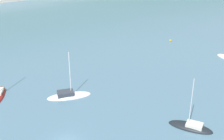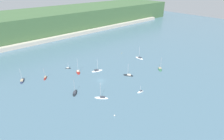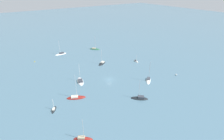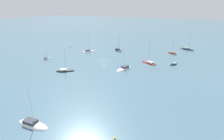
% 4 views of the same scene
% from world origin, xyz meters
% --- Properties ---
extents(ground_plane, '(600.00, 600.00, 0.00)m').
position_xyz_m(ground_plane, '(0.00, 0.00, 0.00)').
color(ground_plane, slate).
extents(hillside_ridge, '(475.83, 81.58, 26.76)m').
position_xyz_m(hillside_ridge, '(0.00, 151.86, 13.38)').
color(hillside_ridge, '#42663D').
rests_on(hillside_ridge, ground_plane).
extents(shore_town_strip, '(404.45, 6.00, 4.10)m').
position_xyz_m(shore_town_strip, '(0.00, 107.56, 2.05)').
color(shore_town_strip, beige).
rests_on(shore_town_strip, ground_plane).
extents(sailboat_0, '(6.78, 7.23, 10.11)m').
position_xyz_m(sailboat_0, '(-21.49, -1.63, 0.14)').
color(sailboat_0, black).
rests_on(sailboat_0, ground_plane).
extents(sailboat_1, '(9.33, 5.49, 10.13)m').
position_xyz_m(sailboat_1, '(6.74, 13.34, 0.14)').
color(sailboat_1, silver).
rests_on(sailboat_1, ground_plane).
extents(sailboat_2, '(6.09, 8.64, 12.32)m').
position_xyz_m(sailboat_2, '(-5.33, 21.09, 0.10)').
color(sailboat_2, maroon).
rests_on(sailboat_2, ground_plane).
extents(sailboat_3, '(4.87, 2.28, 5.48)m').
position_xyz_m(sailboat_3, '(10.12, -27.45, 0.07)').
color(sailboat_3, white).
rests_on(sailboat_3, ground_plane).
extents(sailboat_4, '(7.12, 7.54, 11.45)m').
position_xyz_m(sailboat_4, '(-12.14, -16.36, 0.12)').
color(sailboat_4, white).
rests_on(sailboat_4, ground_plane).
extents(sailboat_5, '(6.29, 7.82, 9.98)m').
position_xyz_m(sailboat_5, '(19.72, -7.59, 0.10)').
color(sailboat_5, black).
rests_on(sailboat_5, ground_plane).
extents(sailboat_6, '(7.97, 7.50, 11.07)m').
position_xyz_m(sailboat_6, '(45.79, -16.90, 0.07)').
color(sailboat_6, '#2D6647').
rests_on(sailboat_6, ground_plane).
extents(sailboat_7, '(5.09, 6.10, 9.27)m').
position_xyz_m(sailboat_7, '(-27.85, 28.64, 0.11)').
color(sailboat_7, maroon).
rests_on(sailboat_7, ground_plane).
extents(sailboat_8, '(5.80, 8.91, 10.17)m').
position_xyz_m(sailboat_8, '(-41.44, 35.44, 0.11)').
color(sailboat_8, '#232D4C').
rests_on(sailboat_8, ground_plane).
extents(sailboat_9, '(4.42, 3.56, 5.70)m').
position_xyz_m(sailboat_9, '(-8.04, 31.73, 0.10)').
color(sailboat_9, black).
rests_on(sailboat_9, ground_plane).
extents(sailboat_10, '(3.02, 8.36, 10.66)m').
position_xyz_m(sailboat_10, '(50.14, 8.20, 0.13)').
color(sailboat_10, white).
rests_on(sailboat_10, ground_plane).
extents(mooring_buoy_0, '(0.51, 0.51, 0.51)m').
position_xyz_m(mooring_buoy_0, '(46.29, 26.94, 0.25)').
color(mooring_buoy_0, yellow).
rests_on(mooring_buoy_0, ground_plane).
extents(mooring_buoy_1, '(0.83, 0.83, 0.83)m').
position_xyz_m(mooring_buoy_1, '(-16.68, -33.00, 0.41)').
color(mooring_buoy_1, white).
rests_on(mooring_buoy_1, ground_plane).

